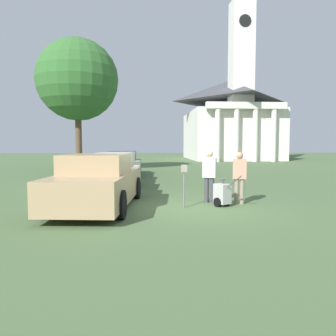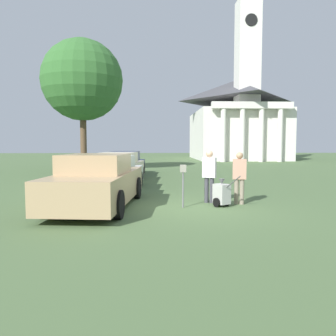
{
  "view_description": "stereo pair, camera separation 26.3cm",
  "coord_description": "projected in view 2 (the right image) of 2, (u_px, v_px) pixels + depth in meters",
  "views": [
    {
      "loc": [
        -1.35,
        -9.61,
        1.89
      ],
      "look_at": [
        -0.58,
        1.19,
        1.1
      ],
      "focal_mm": 35.0,
      "sensor_mm": 36.0,
      "label": 1
    },
    {
      "loc": [
        -1.08,
        -9.62,
        1.89
      ],
      "look_at": [
        -0.58,
        1.19,
        1.1
      ],
      "focal_mm": 35.0,
      "sensor_mm": 36.0,
      "label": 2
    }
  ],
  "objects": [
    {
      "name": "ground_plane",
      "position": [
        189.0,
        207.0,
        9.78
      ],
      "size": [
        120.0,
        120.0,
        0.0
      ],
      "primitive_type": "plane",
      "color": "#4C663D"
    },
    {
      "name": "parked_car_cream",
      "position": [
        120.0,
        168.0,
        16.34
      ],
      "size": [
        2.3,
        5.29,
        1.48
      ],
      "rotation": [
        0.0,
        0.0,
        -0.1
      ],
      "color": "beige",
      "rests_on": "ground_plane"
    },
    {
      "name": "parked_car_tan",
      "position": [
        98.0,
        182.0,
        9.81
      ],
      "size": [
        2.48,
        5.26,
        1.6
      ],
      "rotation": [
        0.0,
        0.0,
        -0.1
      ],
      "color": "tan",
      "rests_on": "ground_plane"
    },
    {
      "name": "parked_car_navy",
      "position": [
        125.0,
        165.0,
        19.61
      ],
      "size": [
        2.27,
        5.04,
        1.46
      ],
      "rotation": [
        0.0,
        0.0,
        -0.1
      ],
      "color": "#19234C",
      "rests_on": "ground_plane"
    },
    {
      "name": "person_worker",
      "position": [
        209.0,
        173.0,
        10.51
      ],
      "size": [
        0.47,
        0.36,
        1.69
      ],
      "rotation": [
        0.0,
        0.0,
        2.75
      ],
      "color": "#3F3F47",
      "rests_on": "ground_plane"
    },
    {
      "name": "parking_meter",
      "position": [
        183.0,
        178.0,
        9.7
      ],
      "size": [
        0.18,
        0.09,
        1.28
      ],
      "color": "slate",
      "rests_on": "ground_plane"
    },
    {
      "name": "parked_car_white",
      "position": [
        111.0,
        175.0,
        13.09
      ],
      "size": [
        2.37,
        5.4,
        1.42
      ],
      "rotation": [
        0.0,
        0.0,
        -0.1
      ],
      "color": "silver",
      "rests_on": "ground_plane"
    },
    {
      "name": "person_supervisor",
      "position": [
        239.0,
        175.0,
        10.26
      ],
      "size": [
        0.46,
        0.32,
        1.64
      ],
      "rotation": [
        0.0,
        0.0,
        2.89
      ],
      "color": "gray",
      "rests_on": "ground_plane"
    },
    {
      "name": "church",
      "position": [
        236.0,
        114.0,
        40.89
      ],
      "size": [
        10.36,
        13.88,
        23.62
      ],
      "color": "silver",
      "rests_on": "ground_plane"
    },
    {
      "name": "shade_tree",
      "position": [
        82.0,
        80.0,
        22.83
      ],
      "size": [
        5.63,
        5.63,
        9.16
      ],
      "color": "brown",
      "rests_on": "ground_plane"
    },
    {
      "name": "equipment_cart",
      "position": [
        222.0,
        194.0,
        9.92
      ],
      "size": [
        0.67,
        0.95,
        1.0
      ],
      "rotation": [
        0.0,
        0.0,
        0.53
      ],
      "color": "#B2B2AD",
      "rests_on": "ground_plane"
    }
  ]
}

